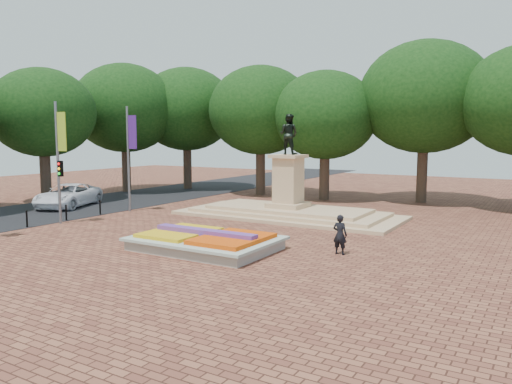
# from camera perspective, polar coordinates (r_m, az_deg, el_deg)

# --- Properties ---
(ground) EXTENTS (90.00, 90.00, 0.00)m
(ground) POSITION_cam_1_polar(r_m,az_deg,el_deg) (24.78, -4.88, -5.39)
(ground) COLOR brown
(ground) RESTS_ON ground
(asphalt_street) EXTENTS (9.00, 90.00, 0.02)m
(asphalt_street) POSITION_cam_1_polar(r_m,az_deg,el_deg) (38.57, -18.73, -1.42)
(asphalt_street) COLOR black
(asphalt_street) RESTS_ON ground
(flower_bed) EXTENTS (6.30, 4.30, 0.91)m
(flower_bed) POSITION_cam_1_polar(r_m,az_deg,el_deg) (22.53, -5.76, -5.62)
(flower_bed) COLOR gray
(flower_bed) RESTS_ON ground
(monument) EXTENTS (14.00, 6.00, 6.40)m
(monument) POSITION_cam_1_polar(r_m,az_deg,el_deg) (31.37, 3.69, -1.23)
(monument) COLOR tan
(monument) RESTS_ON ground
(tree_row_back) EXTENTS (44.80, 8.80, 10.43)m
(tree_row_back) POSITION_cam_1_polar(r_m,az_deg,el_deg) (39.50, 13.58, 8.61)
(tree_row_back) COLOR #392D1F
(tree_row_back) RESTS_ON ground
(tree_row_street) EXTENTS (8.40, 25.40, 9.98)m
(tree_row_street) POSITION_cam_1_polar(r_m,az_deg,el_deg) (41.60, -23.46, 7.75)
(tree_row_street) COLOR #392D1F
(tree_row_street) RESTS_ON ground
(banner_poles) EXTENTS (0.88, 11.17, 7.00)m
(banner_poles) POSITION_cam_1_polar(r_m,az_deg,el_deg) (30.47, -22.04, 3.73)
(banner_poles) COLOR slate
(banner_poles) RESTS_ON ground
(bollard_row) EXTENTS (0.12, 13.12, 0.98)m
(bollard_row) POSITION_cam_1_polar(r_m,az_deg,el_deg) (31.17, -22.75, -2.44)
(bollard_row) COLOR black
(bollard_row) RESTS_ON ground
(van) EXTENTS (4.71, 6.48, 1.64)m
(van) POSITION_cam_1_polar(r_m,az_deg,el_deg) (38.03, -20.68, -0.38)
(van) COLOR white
(van) RESTS_ON ground
(pedestrian) EXTENTS (0.64, 0.43, 1.73)m
(pedestrian) POSITION_cam_1_polar(r_m,az_deg,el_deg) (21.72, 9.57, -4.82)
(pedestrian) COLOR black
(pedestrian) RESTS_ON ground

